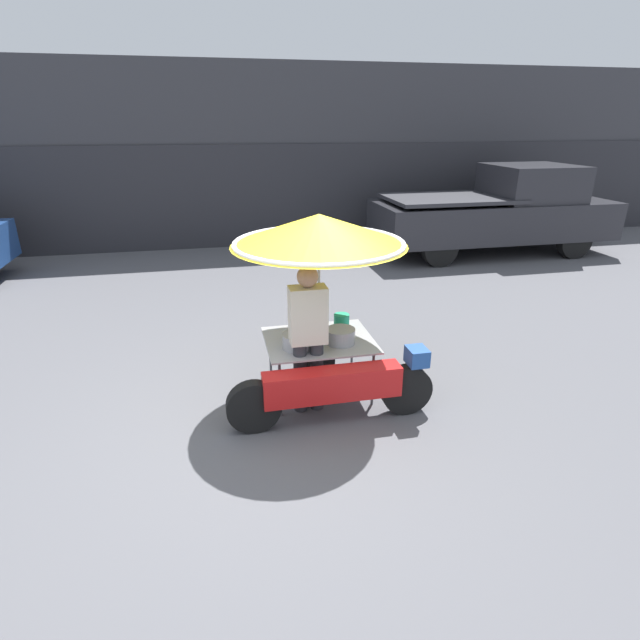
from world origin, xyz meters
TOP-DOWN VIEW (x-y plane):
  - ground_plane at (0.00, 0.00)m, footprint 36.00×36.00m
  - shopfront_building at (0.00, 9.07)m, footprint 28.00×2.06m
  - vendor_motorcycle_cart at (0.56, 0.54)m, footprint 2.15×1.83m
  - vendor_person at (0.37, 0.28)m, footprint 0.38×0.22m
  - pickup_truck at (5.98, 6.09)m, footprint 5.45×1.90m

SIDE VIEW (x-z plane):
  - ground_plane at x=0.00m, z-range 0.00..0.00m
  - vendor_person at x=0.37m, z-range 0.10..1.70m
  - pickup_truck at x=5.98m, z-range -0.03..1.95m
  - vendor_motorcycle_cart at x=0.56m, z-range 0.56..2.60m
  - shopfront_building at x=0.00m, z-range -0.01..4.18m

